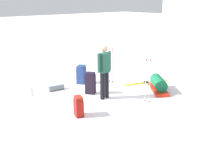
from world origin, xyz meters
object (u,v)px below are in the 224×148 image
object	(u,v)px
ski_poles_planted_near	(148,79)
ski_poles_planted_far	(111,63)
backpack_bright	(79,106)
backpack_small_spare	(90,83)
ski_pair_near	(146,83)
backpack_large_dark	(81,75)
skier_standing	(104,69)
thermos_bottle	(32,92)
gear_sled	(158,84)
sleeping_mat_rolled	(56,88)

from	to	relation	value
ski_poles_planted_near	ski_poles_planted_far	distance (m)	2.36
backpack_bright	backpack_small_spare	xyz separation A→B (m)	(-1.21, 1.34, 0.09)
ski_pair_near	backpack_large_dark	distance (m)	2.43
ski_poles_planted_far	skier_standing	bearing A→B (deg)	-48.98
ski_poles_planted_near	ski_poles_planted_far	size ratio (longest dim) A/B	1.02
skier_standing	ski_pair_near	bearing A→B (deg)	94.77
ski_poles_planted_far	thermos_bottle	world-z (taller)	ski_poles_planted_far
gear_sled	thermos_bottle	size ratio (longest dim) A/B	5.09
ski_pair_near	backpack_bright	xyz separation A→B (m)	(0.74, -3.61, 0.26)
backpack_bright	sleeping_mat_rolled	xyz separation A→B (m)	(-2.26, 0.67, -0.18)
backpack_large_dark	thermos_bottle	xyz separation A→B (m)	(0.01, -1.98, -0.20)
gear_sled	backpack_small_spare	bearing A→B (deg)	-125.22
skier_standing	ski_poles_planted_near	distance (m)	1.37
backpack_large_dark	sleeping_mat_rolled	xyz separation A→B (m)	(0.08, -1.13, -0.24)
thermos_bottle	backpack_bright	bearing A→B (deg)	4.55
ski_poles_planted_near	sleeping_mat_rolled	world-z (taller)	ski_poles_planted_near
ski_poles_planted_far	backpack_large_dark	bearing A→B (deg)	-128.01
backpack_small_spare	sleeping_mat_rolled	xyz separation A→B (m)	(-1.05, -0.67, -0.26)
skier_standing	backpack_small_spare	world-z (taller)	skier_standing
skier_standing	ski_poles_planted_far	world-z (taller)	skier_standing
gear_sled	ski_poles_planted_near	bearing A→B (deg)	-66.54
backpack_bright	backpack_small_spare	world-z (taller)	backpack_small_spare
backpack_large_dark	gear_sled	xyz separation A→B (m)	(2.46, 1.42, -0.11)
sleeping_mat_rolled	backpack_bright	bearing A→B (deg)	-16.58
skier_standing	ski_pair_near	xyz separation A→B (m)	(-0.18, 2.22, -0.94)
ski_poles_planted_far	thermos_bottle	bearing A→B (deg)	-103.10
thermos_bottle	backpack_large_dark	bearing A→B (deg)	90.35
ski_poles_planted_near	sleeping_mat_rolled	bearing A→B (deg)	-154.10
ski_pair_near	thermos_bottle	world-z (taller)	thermos_bottle
backpack_bright	ski_poles_planted_near	size ratio (longest dim) A/B	0.41
ski_poles_planted_near	ski_poles_planted_far	xyz separation A→B (m)	(-2.28, 0.59, -0.01)
ski_poles_planted_near	sleeping_mat_rolled	distance (m)	3.27
backpack_small_spare	sleeping_mat_rolled	bearing A→B (deg)	-147.67
backpack_large_dark	gear_sled	distance (m)	2.84
backpack_large_dark	ski_pair_near	bearing A→B (deg)	48.56
ski_poles_planted_near	backpack_large_dark	bearing A→B (deg)	-174.74
skier_standing	ski_poles_planted_near	xyz separation A→B (m)	(1.17, 0.68, -0.21)
ski_poles_planted_far	sleeping_mat_rolled	world-z (taller)	ski_poles_planted_far
ski_pair_near	sleeping_mat_rolled	size ratio (longest dim) A/B	3.15
ski_pair_near	gear_sled	distance (m)	0.97
backpack_large_dark	ski_poles_planted_near	distance (m)	3.00
ski_pair_near	gear_sled	size ratio (longest dim) A/B	1.31
ski_pair_near	ski_poles_planted_near	world-z (taller)	ski_poles_planted_near
skier_standing	backpack_bright	bearing A→B (deg)	-68.10
backpack_large_dark	thermos_bottle	world-z (taller)	backpack_large_dark
ski_poles_planted_near	ski_pair_near	bearing A→B (deg)	131.51
backpack_small_spare	ski_poles_planted_near	world-z (taller)	ski_poles_planted_near
gear_sled	thermos_bottle	xyz separation A→B (m)	(-2.44, -3.41, -0.09)
backpack_bright	thermos_bottle	xyz separation A→B (m)	(-2.33, -0.19, -0.14)
sleeping_mat_rolled	thermos_bottle	size ratio (longest dim) A/B	2.12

